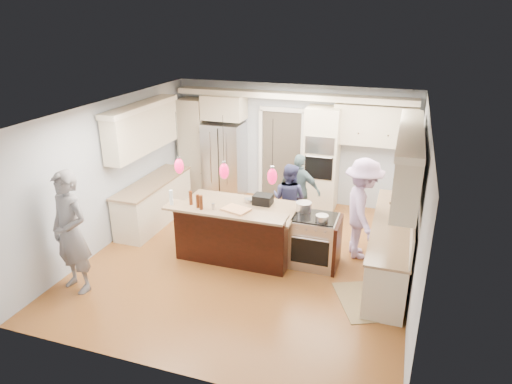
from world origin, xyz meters
TOP-DOWN VIEW (x-y plane):
  - ground_plane at (0.00, 0.00)m, footprint 6.00×6.00m
  - room_shell at (0.00, 0.00)m, footprint 5.54×6.04m
  - refrigerator at (-1.55, 2.64)m, footprint 0.90×0.70m
  - oven_column at (0.75, 2.67)m, footprint 0.72×0.69m
  - back_upper_cabinets at (-0.75, 2.76)m, footprint 5.30×0.61m
  - right_counter_run at (2.44, 0.30)m, footprint 0.64×3.10m
  - left_cabinets at (-2.44, 0.80)m, footprint 0.64×2.30m
  - kitchen_island at (-0.25, 0.07)m, footprint 2.10×1.46m
  - island_range at (1.16, 0.15)m, footprint 0.82×0.71m
  - pendant_lights at (-0.25, -0.51)m, footprint 1.75×0.15m
  - person_bar_end at (-2.30, -1.80)m, footprint 0.82×0.64m
  - person_far_left at (0.40, 1.21)m, footprint 0.81×0.69m
  - person_far_right at (0.51, 1.60)m, footprint 0.94×0.49m
  - person_range_side at (1.86, 0.72)m, footprint 1.00×1.34m
  - floor_rug at (2.12, -0.73)m, footprint 1.12×1.29m
  - water_bottle at (-1.20, -0.59)m, footprint 0.08×0.08m
  - beer_bottle_a at (-0.89, -0.47)m, footprint 0.08×0.08m
  - beer_bottle_b at (-0.64, -0.61)m, footprint 0.08×0.08m
  - beer_bottle_c at (-0.72, -0.56)m, footprint 0.06×0.06m
  - drink_can at (-0.44, -0.55)m, footprint 0.07×0.07m
  - cutting_board at (-0.07, -0.47)m, footprint 0.50×0.41m
  - pot_large at (0.89, 0.31)m, footprint 0.27×0.27m
  - pot_small at (1.27, -0.00)m, footprint 0.21×0.21m

SIDE VIEW (x-z plane):
  - ground_plane at x=0.00m, z-range 0.00..0.00m
  - floor_rug at x=2.12m, z-range 0.00..0.01m
  - island_range at x=1.16m, z-range 0.00..0.92m
  - kitchen_island at x=-0.25m, z-range -0.07..1.05m
  - person_far_left at x=0.40m, z-range 0.00..1.45m
  - person_far_right at x=0.51m, z-range 0.00..1.54m
  - refrigerator at x=-1.55m, z-range 0.00..1.80m
  - person_range_side at x=1.86m, z-range 0.00..1.84m
  - pot_small at x=1.27m, z-range 0.92..1.03m
  - person_bar_end at x=-2.30m, z-range 0.00..1.99m
  - pot_large at x=0.89m, z-range 0.92..1.08m
  - right_counter_run at x=2.44m, z-range -0.20..2.31m
  - left_cabinets at x=-2.44m, z-range -0.20..2.31m
  - cutting_board at x=-0.07m, z-range 1.12..1.15m
  - oven_column at x=0.75m, z-range 0.00..2.30m
  - drink_can at x=-0.44m, z-range 1.12..1.23m
  - beer_bottle_c at x=-0.72m, z-range 1.12..1.35m
  - beer_bottle_a at x=-0.89m, z-range 1.12..1.36m
  - beer_bottle_b at x=-0.64m, z-range 1.12..1.37m
  - water_bottle at x=-1.20m, z-range 1.12..1.38m
  - back_upper_cabinets at x=-0.75m, z-range 0.40..2.94m
  - pendant_lights at x=-0.25m, z-range 1.29..2.32m
  - room_shell at x=0.00m, z-range 0.46..3.18m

